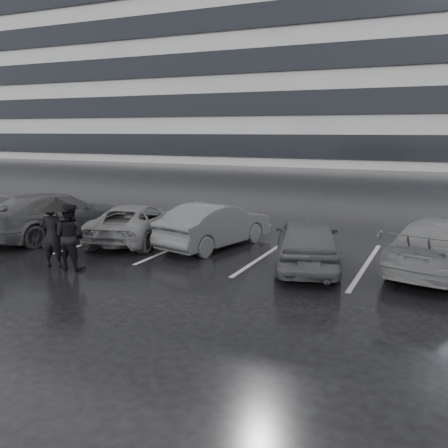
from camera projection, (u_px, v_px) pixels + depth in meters
ground at (208, 275)px, 12.30m from camera, size 160.00×160.00×0.00m
office_building at (220, 41)px, 61.51m from camera, size 61.00×26.00×29.00m
car_main at (307, 242)px, 12.80m from camera, size 2.67×4.27×1.36m
car_west_a at (215, 225)px, 15.14m from camera, size 2.33×4.30×1.35m
car_west_b at (135, 223)px, 15.93m from camera, size 2.94×4.62×1.19m
car_west_c at (57, 215)px, 16.50m from camera, size 3.07×5.42×1.48m
car_west_d at (0, 212)px, 17.65m from camera, size 2.55×4.17×1.30m
car_east at (443, 245)px, 12.37m from camera, size 2.94×5.08×1.38m
pedestrian_left at (52, 235)px, 12.83m from camera, size 0.72×0.60×1.69m
pedestrian_right at (70, 236)px, 12.66m from camera, size 0.85×0.67×1.71m
umbrella at (56, 204)px, 12.67m from camera, size 1.08×1.08×1.83m
stall_stripes at (222, 250)px, 14.86m from camera, size 19.72×5.00×0.00m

